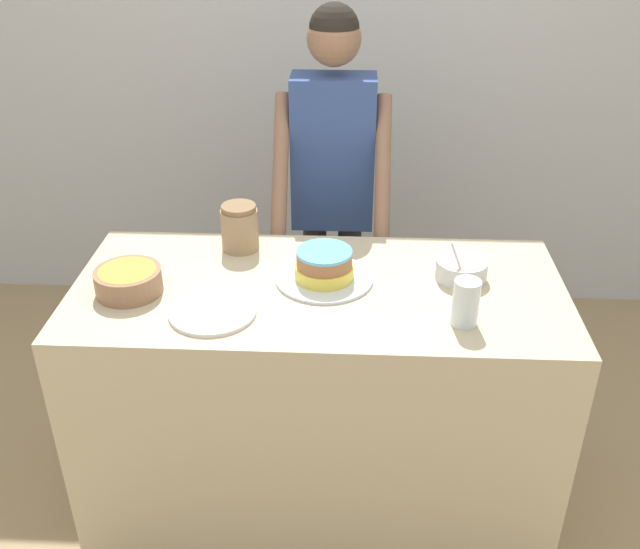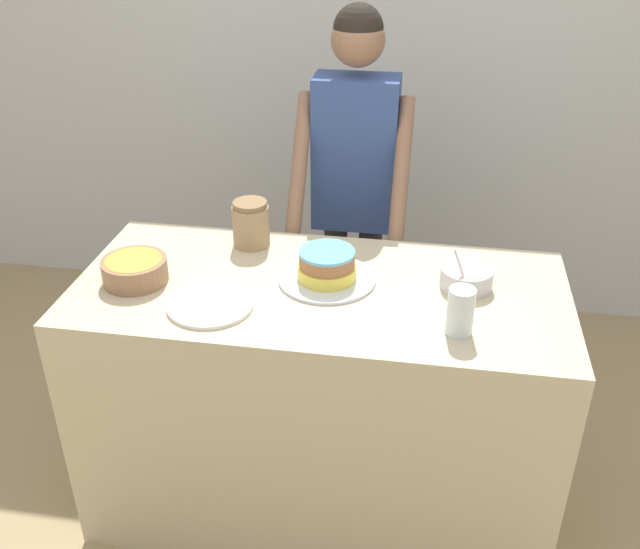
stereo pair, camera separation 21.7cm
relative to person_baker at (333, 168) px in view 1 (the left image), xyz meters
The scene contains 9 objects.
wall_back 0.84m from the person_baker, 91.44° to the left, with size 10.00×0.05×2.60m.
counter 0.91m from the person_baker, 91.62° to the right, with size 1.55×0.71×0.91m.
person_baker is the anchor object (origin of this frame).
cake 0.67m from the person_baker, 90.33° to the right, with size 0.31×0.31×0.11m.
frosting_bowl_orange 0.98m from the person_baker, 128.01° to the right, with size 0.21×0.21×0.08m.
frosting_bowl_pink 0.77m from the person_baker, 55.85° to the right, with size 0.16×0.16×0.15m.
drinking_glass 0.99m from the person_baker, 65.57° to the right, with size 0.08×0.08×0.14m.
ceramic_plate 0.95m from the person_baker, 110.18° to the right, with size 0.26×0.26×0.01m.
stoneware_jar 0.55m from the person_baker, 123.15° to the right, with size 0.13×0.13×0.16m.
Camera 1 is at (0.10, -1.57, 2.04)m, focal length 40.00 mm.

